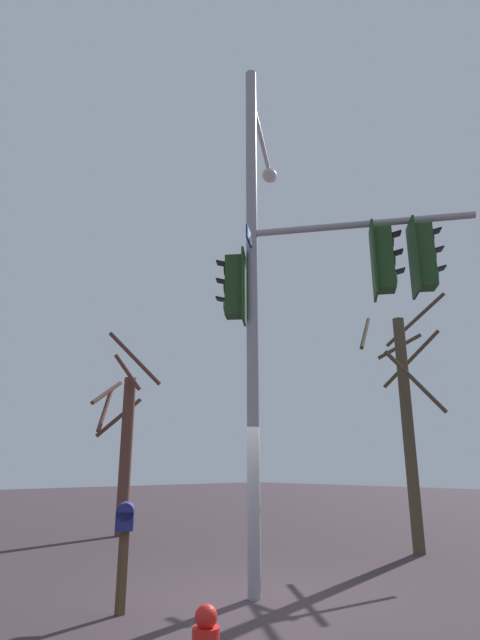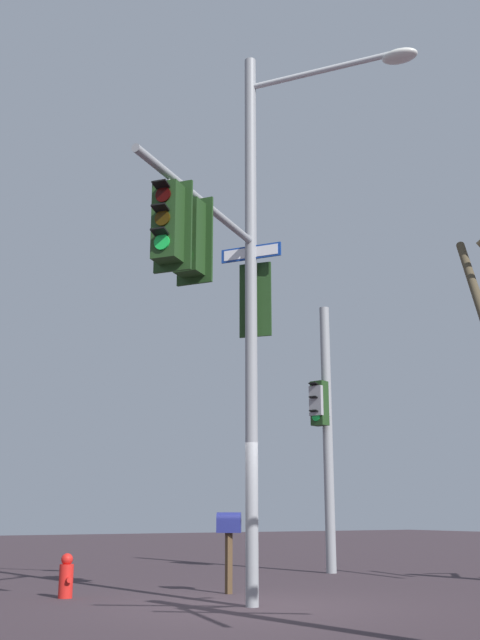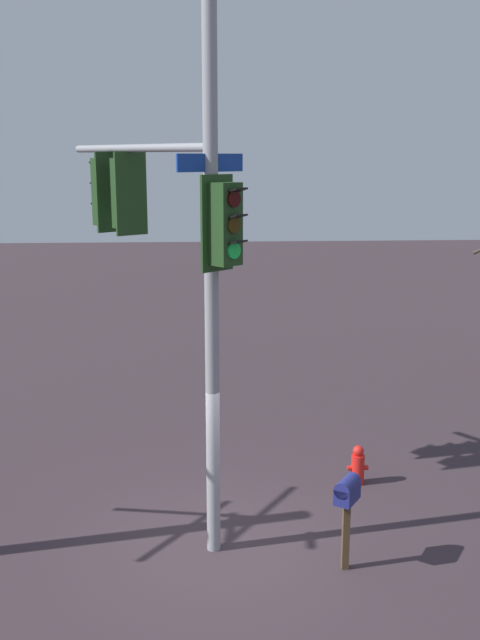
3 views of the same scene
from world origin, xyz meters
TOP-DOWN VIEW (x-y plane):
  - ground_plane at (0.00, 0.00)m, footprint 80.00×80.00m
  - main_signal_pole_assembly at (0.79, -0.59)m, footprint 3.04×5.03m
  - fire_hydrant at (-2.50, -2.08)m, footprint 0.38×0.24m
  - mailbox at (-1.72, 0.66)m, footprint 0.44×0.50m

SIDE VIEW (x-z plane):
  - ground_plane at x=0.00m, z-range 0.00..0.00m
  - fire_hydrant at x=-2.50m, z-range -0.02..0.71m
  - mailbox at x=-1.72m, z-range 0.40..1.81m
  - main_signal_pole_assembly at x=0.79m, z-range 0.56..10.03m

